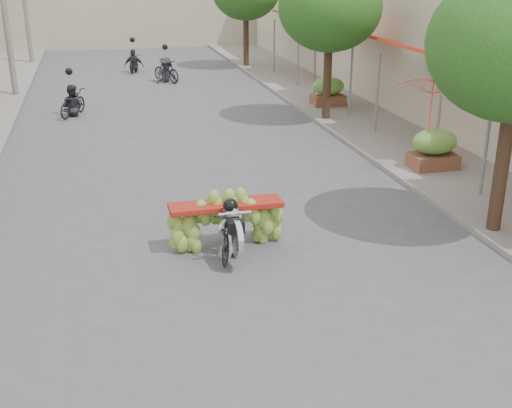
% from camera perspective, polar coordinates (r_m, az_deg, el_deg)
% --- Properties ---
extents(ground, '(120.00, 120.00, 0.00)m').
position_cam_1_polar(ground, '(8.66, 3.98, -16.58)').
color(ground, '#515155').
rests_on(ground, ground).
extents(sidewalk_right, '(4.00, 60.00, 0.12)m').
position_cam_1_polar(sidewalk_right, '(23.97, 9.02, 8.17)').
color(sidewalk_right, gray).
rests_on(sidewalk_right, ground).
extents(shophouse_row_right, '(9.77, 40.00, 6.00)m').
position_cam_1_polar(shophouse_row_right, '(25.05, 21.28, 14.42)').
color(shophouse_row_right, beige).
rests_on(shophouse_row_right, ground).
extents(street_tree_mid, '(3.40, 3.40, 5.25)m').
position_cam_1_polar(street_tree_mid, '(21.92, 6.60, 16.96)').
color(street_tree_mid, '#3A2719').
rests_on(street_tree_mid, ground).
extents(produce_crate_mid, '(1.20, 0.88, 1.16)m').
position_cam_1_polar(produce_crate_mid, '(17.38, 15.56, 5.00)').
color(produce_crate_mid, brown).
rests_on(produce_crate_mid, ground).
extents(produce_crate_far, '(1.20, 0.88, 1.16)m').
position_cam_1_polar(produce_crate_far, '(24.45, 6.44, 10.11)').
color(produce_crate_far, brown).
rests_on(produce_crate_far, ground).
extents(banana_motorbike, '(2.20, 1.85, 1.93)m').
position_cam_1_polar(banana_motorbike, '(12.12, -2.48, -1.40)').
color(banana_motorbike, black).
rests_on(banana_motorbike, ground).
extents(market_umbrella, '(2.79, 2.79, 1.96)m').
position_cam_1_polar(market_umbrella, '(16.71, 15.72, 10.94)').
color(market_umbrella, red).
rests_on(market_umbrella, ground).
extents(pedestrian, '(0.87, 0.67, 1.57)m').
position_cam_1_polar(pedestrian, '(24.37, 5.75, 10.55)').
color(pedestrian, white).
rests_on(pedestrian, ground).
extents(bg_motorbike_a, '(1.27, 1.75, 1.95)m').
position_cam_1_polar(bg_motorbike_a, '(23.96, -16.09, 9.27)').
color(bg_motorbike_a, black).
rests_on(bg_motorbike_a, ground).
extents(bg_motorbike_b, '(1.35, 1.77, 1.95)m').
position_cam_1_polar(bg_motorbike_b, '(29.84, -8.02, 12.24)').
color(bg_motorbike_b, black).
rests_on(bg_motorbike_b, ground).
extents(bg_motorbike_c, '(1.08, 1.55, 1.95)m').
position_cam_1_polar(bg_motorbike_c, '(32.81, -10.85, 12.84)').
color(bg_motorbike_c, black).
rests_on(bg_motorbike_c, ground).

